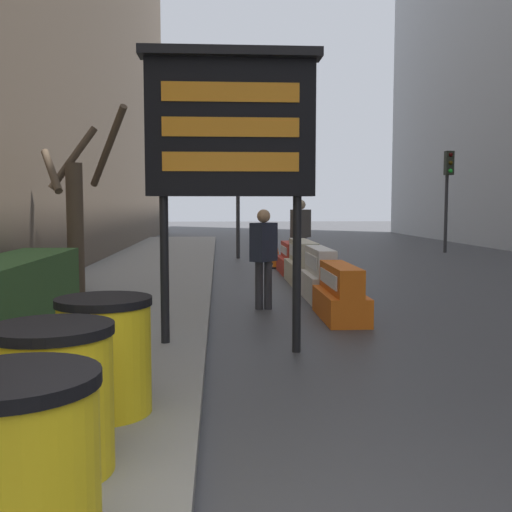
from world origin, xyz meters
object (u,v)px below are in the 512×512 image
Objects in this scene: pedestrian_passerby at (301,230)px; jersey_barrier_orange_far at (340,295)px; message_board at (231,129)px; traffic_light_far_side at (448,179)px; traffic_cone_mid at (276,254)px; jersey_barrier_cream at (303,265)px; barrel_drum_foreground at (16,476)px; traffic_cone_near at (277,257)px; barrel_drum_back at (105,355)px; jersey_barrier_white at (320,277)px; pedestrian_worker at (264,251)px; jersey_barrier_red_striped at (291,259)px; barrel_drum_middle at (53,399)px; traffic_light_near_curb at (238,179)px.

jersey_barrier_orange_far is at bearing -134.56° from pedestrian_passerby.
message_board is 0.95× the size of traffic_light_far_side.
pedestrian_passerby is at bearing -79.40° from traffic_cone_mid.
barrel_drum_foreground is at bearing -104.53° from jersey_barrier_cream.
message_board is 2.11× the size of jersey_barrier_orange_far.
traffic_cone_near is (-0.24, 3.24, -0.12)m from jersey_barrier_cream.
jersey_barrier_white is at bearing 66.37° from barrel_drum_back.
pedestrian_worker reaches higher than barrel_drum_foreground.
traffic_cone_mid is (-0.15, 8.46, -0.07)m from jersey_barrier_orange_far.
pedestrian_worker is (-1.09, 0.91, 0.61)m from jersey_barrier_orange_far.
barrel_drum_foreground is 4.89m from message_board.
traffic_light_far_side is (9.02, 18.48, 2.05)m from barrel_drum_foreground.
jersey_barrier_orange_far is 1.01× the size of jersey_barrier_red_striped.
barrel_drum_middle is at bearing -108.60° from message_board.
barrel_drum_foreground is at bearing -83.23° from barrel_drum_middle.
jersey_barrier_orange_far is 0.78× the size of jersey_barrier_cream.
pedestrian_worker reaches higher than traffic_cone_mid.
barrel_drum_back is 1.47× the size of traffic_cone_near.
jersey_barrier_cream is at bearing 73.27° from barrel_drum_middle.
jersey_barrier_white is 2.71× the size of traffic_cone_mid.
jersey_barrier_red_striped is (-0.00, 4.31, -0.08)m from jersey_barrier_white.
jersey_barrier_white is 6.60m from traffic_cone_mid.
barrel_drum_back is at bearing -113.67° from message_board.
barrel_drum_foreground is 12.81m from jersey_barrier_red_striped.
pedestrian_worker reaches higher than barrel_drum_back.
jersey_barrier_orange_far is at bearing -117.57° from traffic_light_far_side.
pedestrian_worker is (0.11, -9.34, -1.57)m from traffic_light_near_curb.
pedestrian_passerby reaches higher than pedestrian_worker.
traffic_light_far_side is (6.33, 10.27, 2.22)m from jersey_barrier_white.
pedestrian_worker reaches higher than traffic_cone_near.
barrel_drum_middle is 9.75m from jersey_barrier_cream.
traffic_cone_near is 0.17× the size of traffic_light_near_curb.
barrel_drum_middle is 1.47× the size of traffic_cone_near.
jersey_barrier_orange_far is 0.45× the size of traffic_light_far_side.
traffic_cone_near is 1.22m from traffic_cone_mid.
barrel_drum_middle is 7.72m from jersey_barrier_white.
traffic_cone_mid is 0.37× the size of pedestrian_worker.
barrel_drum_middle is 14.04m from traffic_cone_mid.
jersey_barrier_red_striped is (0.00, 2.16, -0.08)m from jersey_barrier_cream.
traffic_cone_mid is (-0.15, 6.60, -0.12)m from jersey_barrier_white.
jersey_barrier_white is (0.00, 1.86, 0.05)m from jersey_barrier_orange_far.
message_board is at bearing -150.49° from pedestrian_worker.
traffic_light_near_curb is at bearing 41.73° from pedestrian_worker.
barrel_drum_middle is at bearing -117.81° from jersey_barrier_orange_far.
barrel_drum_back is (-0.01, 2.05, 0.00)m from barrel_drum_foreground.
traffic_cone_near is (-0.24, 5.39, -0.12)m from jersey_barrier_white.
traffic_light_near_curb is at bearing 87.76° from message_board.
pedestrian_passerby is (0.25, 0.10, 0.75)m from jersey_barrier_red_striped.
barrel_drum_back is 10.99m from pedestrian_passerby.
pedestrian_passerby is at bearing 74.41° from barrel_drum_back.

